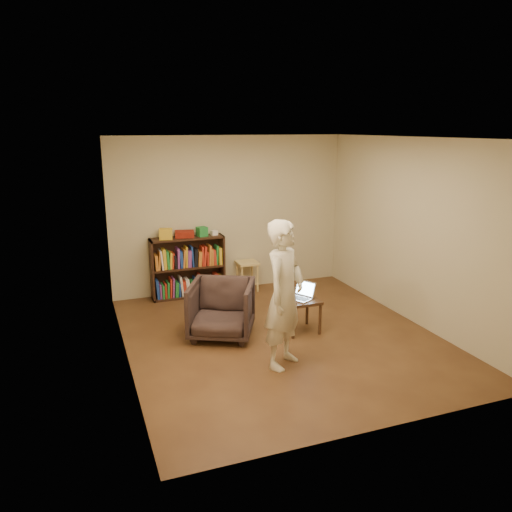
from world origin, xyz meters
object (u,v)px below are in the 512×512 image
object	(u,v)px
bookshelf	(188,270)
laptop	(302,294)
side_table	(301,304)
person	(284,295)
stool	(247,267)
armchair	(221,309)

from	to	relation	value
bookshelf	laptop	distance (m)	2.27
bookshelf	laptop	xyz separation A→B (m)	(1.14, -1.96, 0.08)
side_table	laptop	xyz separation A→B (m)	(0.02, 0.02, 0.13)
laptop	person	distance (m)	1.12
bookshelf	person	world-z (taller)	person
bookshelf	person	distance (m)	2.90
side_table	person	bearing A→B (deg)	-126.28
stool	side_table	distance (m)	1.92
side_table	person	size ratio (longest dim) A/B	0.27
stool	person	xyz separation A→B (m)	(-0.51, -2.76, 0.46)
bookshelf	laptop	size ratio (longest dim) A/B	2.95
armchair	side_table	size ratio (longest dim) A/B	1.79
side_table	person	world-z (taller)	person
stool	armchair	xyz separation A→B (m)	(-0.96, -1.71, -0.03)
bookshelf	side_table	world-z (taller)	bookshelf
person	armchair	bearing A→B (deg)	73.89
laptop	person	xyz separation A→B (m)	(-0.63, -0.86, 0.35)
stool	person	bearing A→B (deg)	-100.51
laptop	person	size ratio (longest dim) A/B	0.23
bookshelf	stool	bearing A→B (deg)	-3.61
stool	laptop	bearing A→B (deg)	-86.30
laptop	person	bearing A→B (deg)	-66.03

